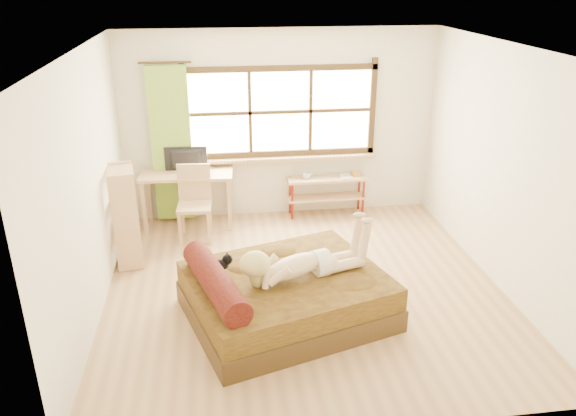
{
  "coord_description": "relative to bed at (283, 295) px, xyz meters",
  "views": [
    {
      "loc": [
        -0.94,
        -5.58,
        3.4
      ],
      "look_at": [
        -0.16,
        0.2,
        0.93
      ],
      "focal_mm": 35.0,
      "sensor_mm": 36.0,
      "label": 1
    }
  ],
  "objects": [
    {
      "name": "bookshelf",
      "position": [
        -1.76,
        1.48,
        0.36
      ],
      "size": [
        0.38,
        0.58,
        1.24
      ],
      "rotation": [
        0.0,
        0.0,
        0.16
      ],
      "color": "tan",
      "rests_on": "floor"
    },
    {
      "name": "curtain",
      "position": [
        -1.23,
        2.69,
        0.88
      ],
      "size": [
        0.55,
        0.1,
        2.2
      ],
      "primitive_type": "cube",
      "color": "olive",
      "rests_on": "wall_back"
    },
    {
      "name": "book",
      "position": [
        1.19,
        2.63,
        0.32
      ],
      "size": [
        0.17,
        0.23,
        0.02
      ],
      "primitive_type": "imported",
      "rotation": [
        0.0,
        0.0,
        0.02
      ],
      "color": "gray",
      "rests_on": "pipe_shelf"
    },
    {
      "name": "wall_left",
      "position": [
        -1.93,
        0.56,
        1.08
      ],
      "size": [
        0.0,
        4.5,
        4.5
      ],
      "primitive_type": "plane",
      "rotation": [
        1.57,
        0.0,
        1.57
      ],
      "color": "silver",
      "rests_on": "floor"
    },
    {
      "name": "wall_back",
      "position": [
        0.32,
        2.81,
        1.08
      ],
      "size": [
        4.5,
        0.0,
        4.5
      ],
      "primitive_type": "plane",
      "rotation": [
        1.57,
        0.0,
        0.0
      ],
      "color": "silver",
      "rests_on": "floor"
    },
    {
      "name": "ceiling",
      "position": [
        0.32,
        0.56,
        2.43
      ],
      "size": [
        4.5,
        4.5,
        0.0
      ],
      "primitive_type": "plane",
      "rotation": [
        3.14,
        0.0,
        0.0
      ],
      "color": "white",
      "rests_on": "wall_back"
    },
    {
      "name": "desk",
      "position": [
        -1.04,
        2.51,
        0.43
      ],
      "size": [
        1.31,
        0.66,
        0.8
      ],
      "rotation": [
        0.0,
        0.0,
        -0.06
      ],
      "color": "tan",
      "rests_on": "floor"
    },
    {
      "name": "bed",
      "position": [
        0.0,
        0.0,
        0.0
      ],
      "size": [
        2.35,
        2.09,
        0.75
      ],
      "rotation": [
        0.0,
        0.0,
        0.3
      ],
      "color": "#372410",
      "rests_on": "floor"
    },
    {
      "name": "wall_right",
      "position": [
        2.57,
        0.56,
        1.08
      ],
      "size": [
        0.0,
        4.5,
        4.5
      ],
      "primitive_type": "plane",
      "rotation": [
        1.57,
        0.0,
        -1.57
      ],
      "color": "silver",
      "rests_on": "floor"
    },
    {
      "name": "chair",
      "position": [
        -0.94,
        2.15,
        0.29
      ],
      "size": [
        0.47,
        0.47,
        1.0
      ],
      "rotation": [
        0.0,
        0.0,
        -0.06
      ],
      "color": "tan",
      "rests_on": "floor"
    },
    {
      "name": "floor",
      "position": [
        0.32,
        0.56,
        -0.27
      ],
      "size": [
        4.5,
        4.5,
        0.0
      ],
      "primitive_type": "plane",
      "color": "#9E754C",
      "rests_on": "ground"
    },
    {
      "name": "cup",
      "position": [
        0.69,
        2.63,
        0.36
      ],
      "size": [
        0.12,
        0.12,
        0.1
      ],
      "primitive_type": "imported",
      "rotation": [
        0.0,
        0.0,
        0.02
      ],
      "color": "gray",
      "rests_on": "pipe_shelf"
    },
    {
      "name": "wall_front",
      "position": [
        0.32,
        -1.69,
        1.08
      ],
      "size": [
        4.5,
        0.0,
        4.5
      ],
      "primitive_type": "plane",
      "rotation": [
        -1.57,
        0.0,
        0.0
      ],
      "color": "silver",
      "rests_on": "floor"
    },
    {
      "name": "kitten",
      "position": [
        -0.67,
        0.11,
        0.34
      ],
      "size": [
        0.32,
        0.2,
        0.24
      ],
      "primitive_type": null,
      "rotation": [
        0.0,
        0.0,
        0.3
      ],
      "color": "black",
      "rests_on": "bed"
    },
    {
      "name": "monitor",
      "position": [
        -1.04,
        2.56,
        0.7
      ],
      "size": [
        0.6,
        0.11,
        0.34
      ],
      "primitive_type": "imported",
      "rotation": [
        0.0,
        0.0,
        3.08
      ],
      "color": "black",
      "rests_on": "desk"
    },
    {
      "name": "window",
      "position": [
        0.32,
        2.78,
        1.24
      ],
      "size": [
        2.8,
        0.16,
        1.46
      ],
      "color": "#FFEDBF",
      "rests_on": "wall_back"
    },
    {
      "name": "pipe_shelf",
      "position": [
        1.0,
        2.63,
        0.16
      ],
      "size": [
        1.17,
        0.31,
        0.66
      ],
      "rotation": [
        0.0,
        0.0,
        0.02
      ],
      "color": "tan",
      "rests_on": "floor"
    },
    {
      "name": "woman",
      "position": [
        0.2,
        -0.04,
        0.52
      ],
      "size": [
        1.44,
        0.79,
        0.59
      ],
      "primitive_type": null,
      "rotation": [
        0.0,
        0.0,
        0.3
      ],
      "color": "#D1AD86",
      "rests_on": "bed"
    }
  ]
}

